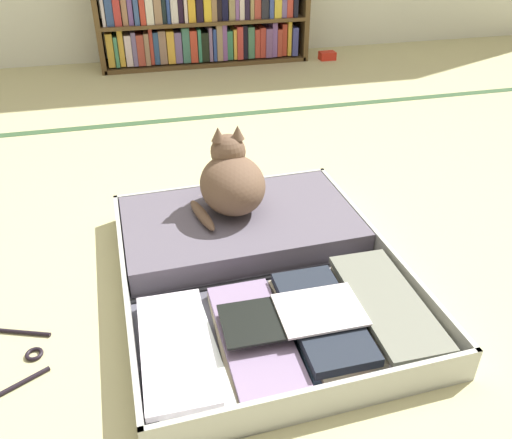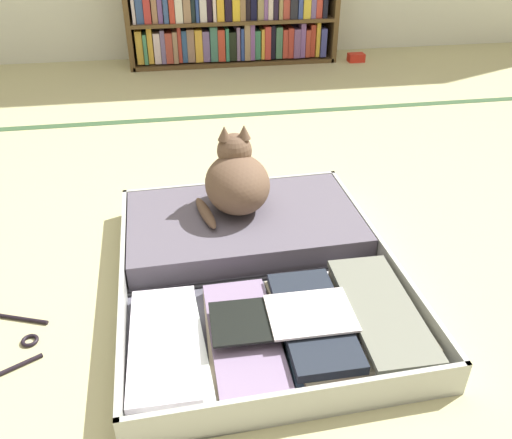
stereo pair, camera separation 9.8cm
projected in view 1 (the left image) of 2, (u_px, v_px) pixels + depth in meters
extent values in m
plane|color=#C0BA84|center=(291.00, 281.00, 1.44)|extent=(10.00, 10.00, 0.00)
cube|color=#335131|center=(211.00, 116.00, 2.49)|extent=(4.80, 0.05, 0.00)
cube|color=brown|center=(95.00, 4.00, 2.97)|extent=(0.03, 0.28, 0.74)
cube|color=brown|center=(205.00, 60.00, 3.30)|extent=(1.24, 0.28, 0.02)
cube|color=brown|center=(203.00, 20.00, 3.17)|extent=(1.21, 0.28, 0.02)
cube|color=gold|center=(110.00, 46.00, 3.12)|extent=(0.04, 0.24, 0.19)
cube|color=#438961|center=(116.00, 48.00, 3.12)|extent=(0.02, 0.24, 0.17)
cube|color=gold|center=(121.00, 44.00, 3.13)|extent=(0.03, 0.24, 0.21)
cube|color=silver|center=(128.00, 47.00, 3.14)|extent=(0.04, 0.24, 0.18)
cube|color=slate|center=(134.00, 45.00, 3.14)|extent=(0.03, 0.24, 0.19)
cube|color=#AD4437|center=(140.00, 46.00, 3.15)|extent=(0.04, 0.24, 0.18)
cube|color=#967559|center=(146.00, 46.00, 3.15)|extent=(0.03, 0.24, 0.18)
cube|color=#B4392E|center=(150.00, 42.00, 3.16)|extent=(0.02, 0.24, 0.21)
cube|color=#2D4F81|center=(155.00, 44.00, 3.18)|extent=(0.03, 0.24, 0.18)
cube|color=#91715D|center=(161.00, 43.00, 3.18)|extent=(0.04, 0.24, 0.19)
cube|color=gold|center=(169.00, 43.00, 3.19)|extent=(0.04, 0.24, 0.19)
cube|color=slate|center=(176.00, 44.00, 3.20)|extent=(0.04, 0.24, 0.18)
cube|color=#3D7363|center=(184.00, 42.00, 3.20)|extent=(0.04, 0.24, 0.20)
cube|color=#C03D2A|center=(191.00, 43.00, 3.21)|extent=(0.04, 0.24, 0.18)
cube|color=#337E61|center=(197.00, 42.00, 3.22)|extent=(0.02, 0.24, 0.19)
cube|color=black|center=(202.00, 43.00, 3.24)|extent=(0.04, 0.24, 0.17)
cube|color=slate|center=(208.00, 41.00, 3.23)|extent=(0.02, 0.24, 0.20)
cube|color=#2B438D|center=(212.00, 41.00, 3.24)|extent=(0.02, 0.24, 0.19)
cube|color=#9A7D5B|center=(216.00, 39.00, 3.24)|extent=(0.03, 0.24, 0.21)
cube|color=#7B4E91|center=(221.00, 39.00, 3.24)|extent=(0.03, 0.24, 0.21)
cube|color=#367F5A|center=(226.00, 41.00, 3.27)|extent=(0.03, 0.24, 0.17)
cube|color=gold|center=(232.00, 40.00, 3.27)|extent=(0.02, 0.24, 0.18)
cube|color=#C13A34|center=(236.00, 39.00, 3.27)|extent=(0.03, 0.24, 0.19)
cube|color=black|center=(241.00, 38.00, 3.28)|extent=(0.03, 0.24, 0.20)
cube|color=#437255|center=(247.00, 39.00, 3.29)|extent=(0.04, 0.24, 0.19)
cube|color=#B83D30|center=(253.00, 40.00, 3.30)|extent=(0.03, 0.24, 0.17)
cube|color=#B23A2D|center=(259.00, 39.00, 3.31)|extent=(0.03, 0.24, 0.18)
cube|color=#714D7F|center=(265.00, 39.00, 3.31)|extent=(0.04, 0.24, 0.17)
cube|color=#7A5395|center=(270.00, 36.00, 3.32)|extent=(0.03, 0.24, 0.20)
cube|color=#AB3C2B|center=(275.00, 39.00, 3.33)|extent=(0.03, 0.24, 0.16)
cube|color=#AE3827|center=(279.00, 36.00, 3.34)|extent=(0.03, 0.24, 0.19)
cube|color=gold|center=(284.00, 35.00, 3.34)|extent=(0.02, 0.24, 0.20)
cube|color=#3A3D83|center=(290.00, 38.00, 3.35)|extent=(0.04, 0.24, 0.17)
cube|color=silver|center=(102.00, 4.00, 2.99)|extent=(0.02, 0.24, 0.21)
cube|color=#355087|center=(108.00, 7.00, 3.01)|extent=(0.04, 0.24, 0.18)
cube|color=#B83532|center=(116.00, 5.00, 3.01)|extent=(0.04, 0.24, 0.20)
cube|color=#A17351|center=(123.00, 6.00, 3.02)|extent=(0.03, 0.24, 0.18)
cube|color=#714D92|center=(129.00, 4.00, 3.03)|extent=(0.03, 0.24, 0.19)
cube|color=#355187|center=(135.00, 5.00, 3.02)|extent=(0.03, 0.24, 0.19)
cube|color=#C03929|center=(141.00, 4.00, 3.03)|extent=(0.03, 0.24, 0.19)
cube|color=silver|center=(148.00, 4.00, 3.04)|extent=(0.04, 0.24, 0.19)
cube|color=#9C785A|center=(156.00, 4.00, 3.05)|extent=(0.04, 0.24, 0.18)
cube|color=#1A2629|center=(162.00, 4.00, 3.06)|extent=(0.02, 0.24, 0.18)
cube|color=navy|center=(166.00, 3.00, 3.06)|extent=(0.02, 0.24, 0.19)
cube|color=silver|center=(172.00, 1.00, 3.07)|extent=(0.04, 0.24, 0.20)
cube|color=black|center=(178.00, 1.00, 3.08)|extent=(0.03, 0.24, 0.20)
cube|color=beige|center=(183.00, 4.00, 3.09)|extent=(0.02, 0.24, 0.17)
cube|color=gold|center=(189.00, 2.00, 3.09)|extent=(0.04, 0.24, 0.19)
cube|color=black|center=(197.00, 2.00, 3.10)|extent=(0.04, 0.24, 0.18)
cube|color=yellow|center=(204.00, 1.00, 3.11)|extent=(0.04, 0.24, 0.20)
cube|color=#916E4A|center=(211.00, 4.00, 3.12)|extent=(0.03, 0.24, 0.16)
cube|color=black|center=(216.00, 1.00, 3.14)|extent=(0.03, 0.24, 0.18)
cube|color=black|center=(221.00, 0.00, 3.14)|extent=(0.04, 0.24, 0.19)
cube|color=#988558|center=(228.00, 0.00, 3.15)|extent=(0.04, 0.24, 0.19)
cube|color=beige|center=(238.00, 1.00, 3.16)|extent=(0.03, 0.24, 0.18)
cube|color=#241930|center=(243.00, 1.00, 3.16)|extent=(0.03, 0.24, 0.18)
cube|color=#9B8453|center=(248.00, 2.00, 3.17)|extent=(0.02, 0.24, 0.16)
cube|color=gold|center=(273.00, 0.00, 3.20)|extent=(0.04, 0.24, 0.17)
cube|color=slate|center=(279.00, 0.00, 3.22)|extent=(0.03, 0.24, 0.16)
cube|color=#B7B9B0|center=(286.00, 340.00, 1.24)|extent=(0.73, 0.47, 0.01)
cube|color=#B7B9B0|center=(322.00, 402.00, 1.04)|extent=(0.72, 0.03, 0.09)
cube|color=#B7B9B0|center=(134.00, 359.00, 1.14)|extent=(0.02, 0.45, 0.09)
cube|color=#B7B9B0|center=(421.00, 300.00, 1.30)|extent=(0.02, 0.45, 0.09)
cube|color=#4A4854|center=(287.00, 337.00, 1.23)|extent=(0.71, 0.44, 0.01)
cube|color=#B7B9B0|center=(240.00, 238.00, 1.60)|extent=(0.73, 0.47, 0.01)
cube|color=#B7B9B0|center=(224.00, 194.00, 1.76)|extent=(0.72, 0.03, 0.09)
cube|color=#B7B9B0|center=(121.00, 246.00, 1.50)|extent=(0.02, 0.45, 0.09)
cube|color=#B7B9B0|center=(347.00, 211.00, 1.66)|extent=(0.02, 0.45, 0.09)
cube|color=#4A4854|center=(240.00, 236.00, 1.60)|extent=(0.71, 0.44, 0.01)
cylinder|color=black|center=(260.00, 279.00, 1.42)|extent=(0.70, 0.04, 0.02)
cube|color=silver|center=(183.00, 355.00, 1.17)|extent=(0.18, 0.40, 0.02)
cube|color=white|center=(176.00, 347.00, 1.16)|extent=(0.16, 0.36, 0.02)
cube|color=tan|center=(252.00, 340.00, 1.21)|extent=(0.16, 0.37, 0.01)
cube|color=gray|center=(255.00, 336.00, 1.20)|extent=(0.16, 0.38, 0.02)
cube|color=#35516D|center=(323.00, 327.00, 1.25)|extent=(0.16, 0.32, 0.02)
cube|color=tan|center=(323.00, 320.00, 1.24)|extent=(0.18, 0.36, 0.01)
cube|color=#202632|center=(322.00, 316.00, 1.23)|extent=(0.16, 0.34, 0.02)
cube|color=silver|center=(381.00, 310.00, 1.29)|extent=(0.16, 0.36, 0.02)
cube|color=#B5AA8C|center=(385.00, 303.00, 1.28)|extent=(0.17, 0.33, 0.02)
cube|color=slate|center=(387.00, 301.00, 1.26)|extent=(0.16, 0.39, 0.02)
cube|color=white|center=(318.00, 310.00, 1.22)|extent=(0.20, 0.15, 0.01)
cube|color=black|center=(261.00, 320.00, 1.20)|extent=(0.19, 0.15, 0.01)
cube|color=#5B5462|center=(240.00, 226.00, 1.58)|extent=(0.70, 0.43, 0.08)
torus|color=white|center=(246.00, 208.00, 1.60)|extent=(0.11, 0.11, 0.01)
cylinder|color=black|center=(166.00, 204.00, 1.70)|extent=(0.02, 0.02, 0.08)
cylinder|color=black|center=(281.00, 188.00, 1.80)|extent=(0.02, 0.02, 0.08)
cube|color=white|center=(381.00, 388.00, 1.09)|extent=(0.03, 0.00, 0.02)
cube|color=red|center=(370.00, 390.00, 1.08)|extent=(0.03, 0.00, 0.02)
cube|color=white|center=(412.00, 382.00, 1.11)|extent=(0.04, 0.00, 0.03)
cube|color=red|center=(318.00, 401.00, 1.05)|extent=(0.03, 0.00, 0.03)
ellipsoid|color=brown|center=(233.00, 185.00, 1.55)|extent=(0.19, 0.24, 0.17)
ellipsoid|color=brown|center=(228.00, 186.00, 1.62)|extent=(0.14, 0.08, 0.09)
sphere|color=brown|center=(228.00, 152.00, 1.55)|extent=(0.11, 0.11, 0.11)
cone|color=brown|center=(238.00, 132.00, 1.51)|extent=(0.04, 0.04, 0.04)
cone|color=brown|center=(218.00, 134.00, 1.50)|extent=(0.04, 0.04, 0.04)
sphere|color=gold|center=(231.00, 143.00, 1.58)|extent=(0.02, 0.02, 0.02)
sphere|color=gold|center=(219.00, 144.00, 1.57)|extent=(0.02, 0.02, 0.02)
ellipsoid|color=brown|center=(202.00, 215.00, 1.52)|extent=(0.07, 0.18, 0.03)
cylinder|color=black|center=(8.00, 331.00, 1.27)|extent=(0.21, 0.09, 0.01)
cylinder|color=black|center=(0.00, 394.00, 1.11)|extent=(0.20, 0.11, 0.01)
torus|color=black|center=(34.00, 354.00, 1.20)|extent=(0.04, 0.04, 0.01)
cube|color=red|center=(327.00, 56.00, 3.34)|extent=(0.10, 0.07, 0.05)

